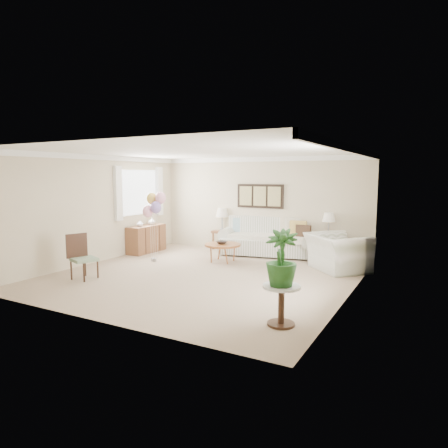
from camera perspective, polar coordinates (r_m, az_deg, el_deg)
name	(u,v)px	position (r m, az deg, el deg)	size (l,w,h in m)	color
ground_plane	(203,276)	(8.52, -2.99, -7.39)	(6.00, 6.00, 0.00)	tan
room_shell	(201,199)	(8.40, -3.37, 3.65)	(6.04, 6.04, 2.60)	#B8AB8D
wall_art_triptych	(260,196)	(10.90, 5.16, 3.98)	(1.35, 0.06, 0.65)	black
sofa	(269,240)	(10.71, 6.45, -2.31)	(2.89, 1.48, 1.00)	white
end_table_left	(222,233)	(11.49, -0.26, -1.34)	(0.49, 0.45, 0.54)	brown
end_table_right	(328,239)	(10.28, 14.66, -2.12)	(0.58, 0.52, 0.63)	brown
lamp_left	(222,213)	(11.42, -0.26, 1.53)	(0.37, 0.37, 0.64)	gray
lamp_right	(329,218)	(10.21, 14.75, 0.84)	(0.32, 0.32, 0.57)	gray
coffee_table	(223,245)	(9.76, -0.19, -3.06)	(0.88, 0.88, 0.45)	brown
decor_bowl	(222,242)	(9.77, -0.33, -2.66)	(0.26, 0.26, 0.06)	black
armchair	(337,252)	(9.24, 15.86, -3.94)	(1.25, 1.09, 0.81)	white
side_table	(281,295)	(5.74, 8.20, -10.02)	(0.54, 0.54, 0.58)	silver
potted_plant	(281,258)	(5.58, 8.17, -4.81)	(0.44, 0.44, 0.79)	#1E4816
accent_chair	(82,255)	(8.69, -19.67, -4.26)	(0.58, 0.58, 0.93)	gray
credenza	(146,239)	(11.22, -11.03, -2.09)	(0.46, 1.20, 0.74)	brown
vase_white	(140,223)	(10.94, -11.92, 0.07)	(0.17, 0.17, 0.17)	silver
vase_sage	(152,221)	(11.32, -10.27, 0.41)	(0.19, 0.19, 0.20)	silver
balloon_cluster	(154,204)	(9.88, -9.98, 2.80)	(0.55, 0.40, 1.72)	gray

